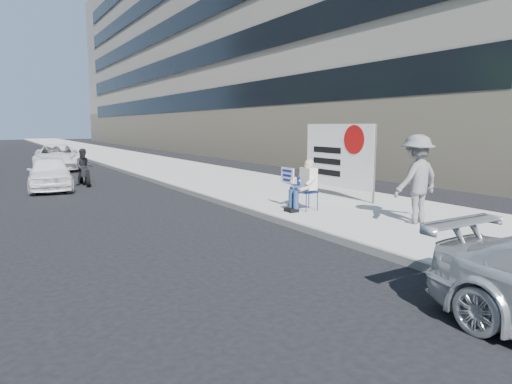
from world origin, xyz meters
TOP-DOWN VIEW (x-y plane):
  - ground at (0.00, 0.00)m, footprint 160.00×160.00m
  - near_sidewalk at (4.00, 20.00)m, footprint 5.00×120.00m
  - near_building at (17.00, 32.00)m, footprint 14.00×70.00m
  - seated_protester at (2.50, 3.09)m, footprint 0.83×1.11m
  - jogger at (3.73, 0.61)m, footprint 1.30×0.78m
  - protest_banner at (4.78, 4.42)m, footprint 0.08×3.06m
  - white_sedan_near at (-2.43, 11.72)m, footprint 1.83×3.74m
  - white_sedan_far at (-1.16, 19.63)m, footprint 2.78×5.02m
  - motorcycle at (-1.12, 12.40)m, footprint 0.75×2.05m

SIDE VIEW (x-z plane):
  - ground at x=0.00m, z-range 0.00..0.00m
  - near_sidewalk at x=4.00m, z-range 0.00..0.15m
  - white_sedan_near at x=-2.43m, z-range 0.00..1.23m
  - motorcycle at x=-1.12m, z-range -0.08..1.35m
  - white_sedan_far at x=-1.16m, z-range 0.00..1.33m
  - seated_protester at x=2.50m, z-range 0.22..1.53m
  - jogger at x=3.73m, z-range 0.15..2.11m
  - protest_banner at x=4.78m, z-range 0.30..2.50m
  - near_building at x=17.00m, z-range 0.00..20.00m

